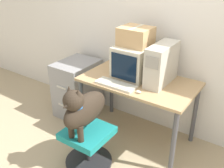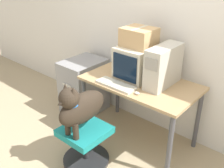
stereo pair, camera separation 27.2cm
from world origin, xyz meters
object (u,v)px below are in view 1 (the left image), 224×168
(crt_monitor, at_px, (135,61))
(cardboard_box, at_px, (136,36))
(dog, at_px, (83,108))
(filing_cabinet, at_px, (77,88))
(keyboard, at_px, (116,84))
(office_chair, at_px, (88,145))
(pc_tower, at_px, (162,64))

(crt_monitor, relative_size, cardboard_box, 1.43)
(crt_monitor, xyz_separation_m, dog, (-0.09, -0.80, -0.24))
(dog, distance_m, cardboard_box, 0.97)
(crt_monitor, height_order, filing_cabinet, crt_monitor)
(dog, bearing_deg, cardboard_box, 83.80)
(dog, xyz_separation_m, filing_cabinet, (-0.77, 0.77, -0.33))
(keyboard, height_order, office_chair, keyboard)
(office_chair, height_order, cardboard_box, cardboard_box)
(crt_monitor, xyz_separation_m, filing_cabinet, (-0.85, -0.04, -0.57))
(crt_monitor, distance_m, cardboard_box, 0.28)
(crt_monitor, height_order, cardboard_box, cardboard_box)
(keyboard, bearing_deg, cardboard_box, 84.99)
(keyboard, distance_m, filing_cabinet, 0.97)
(filing_cabinet, bearing_deg, dog, -44.97)
(keyboard, distance_m, cardboard_box, 0.56)
(dog, bearing_deg, office_chair, 90.00)
(keyboard, relative_size, office_chair, 0.89)
(keyboard, bearing_deg, dog, -97.06)
(pc_tower, bearing_deg, cardboard_box, 179.53)
(dog, relative_size, cardboard_box, 1.72)
(filing_cabinet, xyz_separation_m, cardboard_box, (0.85, 0.04, 0.85))
(crt_monitor, height_order, pc_tower, pc_tower)
(crt_monitor, bearing_deg, dog, -96.23)
(crt_monitor, bearing_deg, office_chair, -96.60)
(keyboard, bearing_deg, office_chair, -97.82)
(crt_monitor, relative_size, dog, 0.83)
(cardboard_box, bearing_deg, office_chair, -96.57)
(office_chair, distance_m, filing_cabinet, 1.06)
(crt_monitor, height_order, office_chair, crt_monitor)
(crt_monitor, xyz_separation_m, keyboard, (-0.03, -0.34, -0.17))
(dog, bearing_deg, pc_tower, 62.90)
(office_chair, xyz_separation_m, filing_cabinet, (-0.77, 0.72, 0.14))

